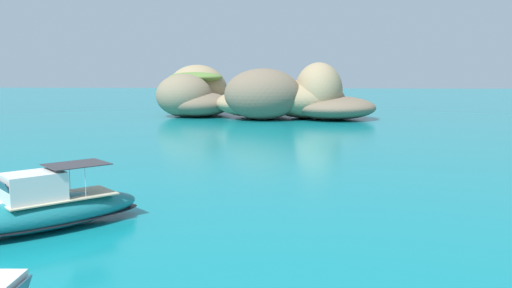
# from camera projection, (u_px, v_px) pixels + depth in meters

# --- Properties ---
(islet_large) EXTENTS (28.57, 21.27, 8.44)m
(islet_large) POSITION_uv_depth(u_px,v_px,m) (291.00, 99.00, 81.66)
(islet_large) COLOR #9E8966
(islet_large) RESTS_ON ground
(islet_small) EXTENTS (14.60, 19.23, 8.16)m
(islet_small) POSITION_uv_depth(u_px,v_px,m) (196.00, 95.00, 88.37)
(islet_small) COLOR #9E8966
(islet_small) RESTS_ON ground
(motorboat_teal) EXTENTS (8.66, 8.52, 2.93)m
(motorboat_teal) POSITION_uv_depth(u_px,v_px,m) (44.00, 210.00, 25.01)
(motorboat_teal) COLOR #19727A
(motorboat_teal) RESTS_ON ground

